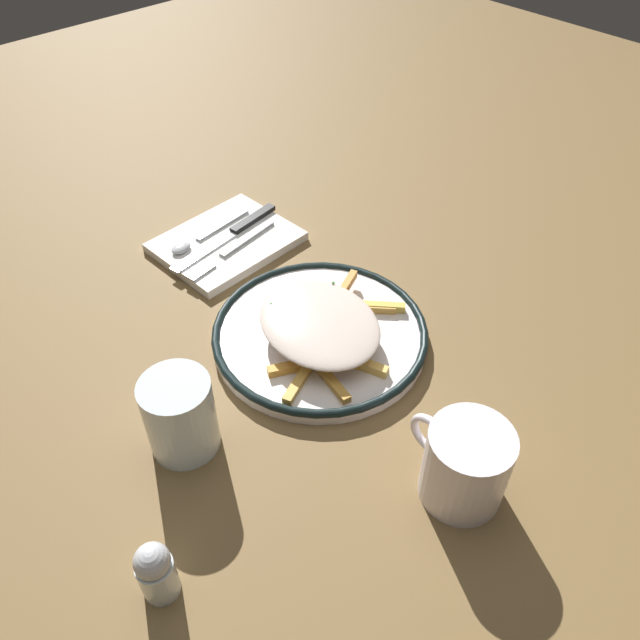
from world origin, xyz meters
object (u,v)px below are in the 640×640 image
at_px(fries_heap, 322,325).
at_px(spoon, 198,238).
at_px(knife, 235,231).
at_px(coffee_mug, 465,465).
at_px(fork, 231,249).
at_px(water_glass, 180,415).
at_px(salt_shaker, 156,571).
at_px(napkin, 226,242).
at_px(plate, 320,334).

relative_size(fries_heap, spoon, 1.48).
height_order(knife, coffee_mug, coffee_mug).
distance_m(fork, spoon, 0.06).
bearing_deg(water_glass, fork, -46.04).
relative_size(coffee_mug, salt_shaker, 1.61).
relative_size(spoon, water_glass, 1.57).
height_order(fork, water_glass, water_glass).
bearing_deg(spoon, fork, -157.26).
height_order(napkin, spoon, spoon).
height_order(fries_heap, spoon, fries_heap).
bearing_deg(fries_heap, knife, -12.83).
distance_m(spoon, water_glass, 0.36).
height_order(fries_heap, knife, fries_heap).
relative_size(plate, knife, 1.34).
xyz_separation_m(plate, fries_heap, (-0.01, 0.01, 0.03)).
relative_size(fries_heap, knife, 1.07).
height_order(fork, spoon, spoon).
relative_size(napkin, water_glass, 2.03).
height_order(knife, salt_shaker, salt_shaker).
relative_size(napkin, coffee_mug, 1.71).
bearing_deg(knife, water_glass, 134.23).
xyz_separation_m(fries_heap, water_glass, (-0.00, 0.21, 0.01)).
bearing_deg(spoon, plate, -179.92).
bearing_deg(salt_shaker, napkin, -43.40).
height_order(water_glass, coffee_mug, water_glass).
bearing_deg(knife, plate, 168.05).
distance_m(plate, spoon, 0.27).
xyz_separation_m(knife, salt_shaker, (-0.39, 0.38, 0.02)).
relative_size(fries_heap, napkin, 1.14).
xyz_separation_m(fork, coffee_mug, (-0.48, 0.07, 0.03)).
height_order(napkin, water_glass, water_glass).
height_order(fries_heap, salt_shaker, salt_shaker).
bearing_deg(napkin, plate, 172.12).
bearing_deg(spoon, knife, -112.08).
bearing_deg(water_glass, knife, -45.77).
bearing_deg(coffee_mug, napkin, -8.89).
bearing_deg(fork, coffee_mug, 171.97).
bearing_deg(fork, plate, 174.18).
distance_m(fries_heap, water_glass, 0.21).
distance_m(fries_heap, fork, 0.23).
distance_m(fork, salt_shaker, 0.50).
distance_m(coffee_mug, salt_shaker, 0.31).
distance_m(knife, salt_shaker, 0.55).
height_order(napkin, coffee_mug, coffee_mug).
relative_size(napkin, fork, 1.12).
relative_size(spoon, coffee_mug, 1.32).
height_order(knife, spoon, spoon).
bearing_deg(napkin, fries_heap, 171.03).
xyz_separation_m(napkin, salt_shaker, (-0.39, 0.37, 0.03)).
distance_m(fries_heap, knife, 0.27).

